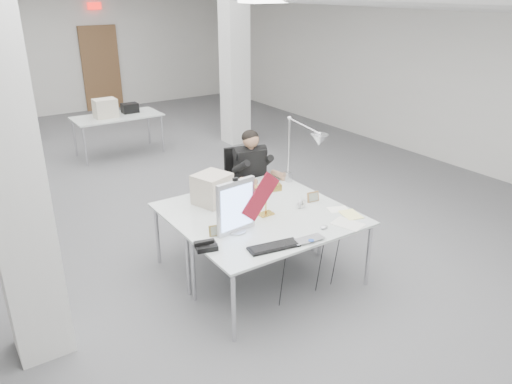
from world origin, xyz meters
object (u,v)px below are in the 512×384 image
architect_lamp (302,151)px  laptop (311,242)px  desk_main (284,229)px  seated_person (251,164)px  bankers_lamp (266,200)px  desk_phone (206,246)px  office_chair (249,193)px  beige_monitor (212,189)px  monitor (236,207)px

architect_lamp → laptop: bearing=-128.5°
desk_main → seated_person: bearing=68.8°
desk_main → laptop: size_ratio=5.57×
laptop → architect_lamp: bearing=61.1°
seated_person → bankers_lamp: 1.24m
bankers_lamp → desk_phone: 0.94m
desk_main → architect_lamp: 1.23m
desk_main → seated_person: (0.58, 1.48, 0.16)m
office_chair → desk_phone: 2.06m
laptop → desk_phone: size_ratio=1.65×
seated_person → desk_phone: size_ratio=5.02×
seated_person → bankers_lamp: size_ratio=2.97×
seated_person → beige_monitor: (-0.86, -0.53, 0.03)m
laptop → office_chair: bearing=79.7°
seated_person → desk_phone: 2.01m
architect_lamp → beige_monitor: bearing=166.6°
desk_main → monitor: 0.56m
office_chair → beige_monitor: size_ratio=2.67×
beige_monitor → desk_phone: bearing=-141.5°
office_chair → desk_phone: size_ratio=4.90×
monitor → laptop: bearing=-58.2°
bankers_lamp → architect_lamp: bearing=41.3°
bankers_lamp → office_chair: bearing=79.3°
bankers_lamp → architect_lamp: 0.94m
architect_lamp → office_chair: bearing=104.2°
beige_monitor → bankers_lamp: bearing=-80.4°
monitor → beige_monitor: monitor is taller
desk_main → bankers_lamp: 0.41m
seated_person → laptop: seated_person is taller
bankers_lamp → architect_lamp: size_ratio=0.36×
desk_main → bankers_lamp: (0.03, 0.37, 0.18)m
monitor → laptop: (0.46, -0.60, -0.26)m
desk_main → architect_lamp: architect_lamp is taller
seated_person → laptop: bearing=-93.0°
laptop → beige_monitor: beige_monitor is taller
architect_lamp → seated_person: bearing=105.4°
bankers_lamp → desk_phone: size_ratio=1.69×
desk_main → laptop: laptop is taller
monitor → laptop: 0.80m
laptop → architect_lamp: (0.80, 1.17, 0.45)m
monitor → desk_phone: monitor is taller
desk_phone → monitor: bearing=33.2°
office_chair → monitor: bearing=-114.0°
architect_lamp → monitor: bearing=-160.0°
laptop → architect_lamp: 1.48m
desk_main → desk_phone: 0.85m
seated_person → bankers_lamp: (-0.54, -1.12, 0.02)m
desk_phone → laptop: bearing=-13.0°
bankers_lamp → beige_monitor: beige_monitor is taller
laptop → bankers_lamp: 0.78m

